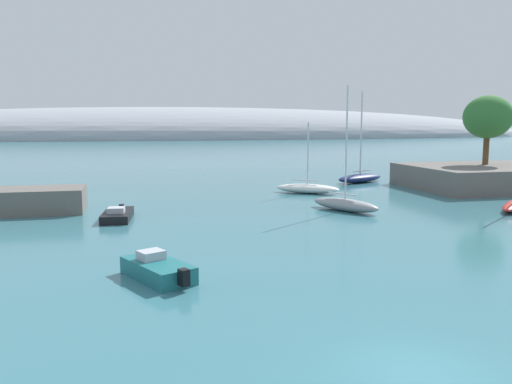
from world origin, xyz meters
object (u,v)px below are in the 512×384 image
object	(u,v)px
motorboat_teal_alongside_breakwater	(158,269)
sailboat_navy_near_shore	(360,177)
tree_clump_shore	(488,117)
sailboat_white_outer_mooring	(307,188)
motorboat_black_foreground	(117,215)
sailboat_grey_end_of_line	(345,204)

from	to	relation	value
motorboat_teal_alongside_breakwater	sailboat_navy_near_shore	bearing A→B (deg)	-63.31
tree_clump_shore	sailboat_white_outer_mooring	size ratio (longest dim) A/B	1.07
sailboat_white_outer_mooring	motorboat_teal_alongside_breakwater	size ratio (longest dim) A/B	1.57
sailboat_navy_near_shore	motorboat_black_foreground	size ratio (longest dim) A/B	2.03
sailboat_white_outer_mooring	motorboat_teal_alongside_breakwater	xyz separation A→B (m)	(-15.81, -25.17, -0.07)
sailboat_navy_near_shore	sailboat_grey_end_of_line	bearing A→B (deg)	36.33
sailboat_navy_near_shore	motorboat_teal_alongside_breakwater	distance (m)	40.98
motorboat_black_foreground	tree_clump_shore	bearing A→B (deg)	111.18
tree_clump_shore	sailboat_grey_end_of_line	distance (m)	24.92
sailboat_grey_end_of_line	motorboat_black_foreground	xyz separation A→B (m)	(-17.42, 0.45, -0.22)
sailboat_navy_near_shore	motorboat_black_foreground	xyz separation A→B (m)	(-26.93, -17.37, -0.26)
sailboat_white_outer_mooring	sailboat_grey_end_of_line	world-z (taller)	sailboat_grey_end_of_line
tree_clump_shore	sailboat_navy_near_shore	size ratio (longest dim) A/B	0.71
sailboat_grey_end_of_line	sailboat_white_outer_mooring	bearing A→B (deg)	148.81
motorboat_teal_alongside_breakwater	sailboat_grey_end_of_line	bearing A→B (deg)	-72.03
sailboat_navy_near_shore	sailboat_white_outer_mooring	size ratio (longest dim) A/B	1.51
tree_clump_shore	motorboat_teal_alongside_breakwater	xyz separation A→B (m)	(-36.47, -26.00, -7.05)
sailboat_white_outer_mooring	motorboat_black_foreground	distance (m)	20.48
tree_clump_shore	sailboat_navy_near_shore	world-z (taller)	sailboat_navy_near_shore
motorboat_black_foreground	sailboat_white_outer_mooring	bearing A→B (deg)	124.62
tree_clump_shore	motorboat_teal_alongside_breakwater	size ratio (longest dim) A/B	1.68
tree_clump_shore	sailboat_grey_end_of_line	xyz separation A→B (m)	(-21.14, -11.22, -6.92)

